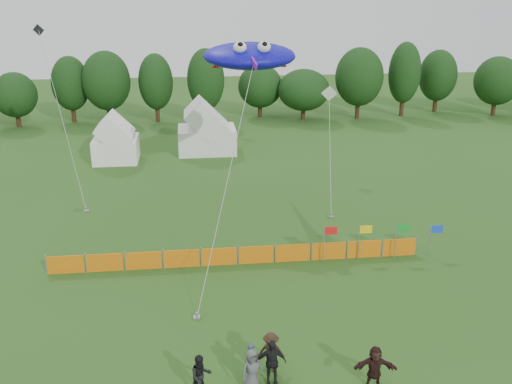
{
  "coord_description": "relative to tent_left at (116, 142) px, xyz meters",
  "views": [
    {
      "loc": [
        -2.91,
        -18.54,
        13.99
      ],
      "look_at": [
        0.0,
        6.0,
        5.2
      ],
      "focal_mm": 40.0,
      "sensor_mm": 36.0,
      "label": 1
    }
  ],
  "objects": [
    {
      "name": "tent_left",
      "position": [
        0.0,
        0.0,
        0.0
      ],
      "size": [
        3.79,
        3.79,
        3.34
      ],
      "color": "white",
      "rests_on": "ground"
    },
    {
      "name": "spectator_f",
      "position": [
        12.8,
        -31.57,
        -0.83
      ],
      "size": [
        1.64,
        0.71,
        1.71
      ],
      "primitive_type": "imported",
      "rotation": [
        0.0,
        0.0,
        -0.13
      ],
      "color": "black",
      "rests_on": "ground"
    },
    {
      "name": "spectator_d",
      "position": [
        9.05,
        -30.92,
        -0.76
      ],
      "size": [
        1.11,
        0.53,
        1.85
      ],
      "primitive_type": "imported",
      "rotation": [
        0.0,
        0.0,
        -0.07
      ],
      "color": "black",
      "rests_on": "ground"
    },
    {
      "name": "ground",
      "position": [
        9.28,
        -30.02,
        -1.69
      ],
      "size": [
        160.0,
        160.0,
        0.0
      ],
      "primitive_type": "plane",
      "color": "#234C16",
      "rests_on": "ground"
    },
    {
      "name": "stingray_kite",
      "position": [
        10.3,
        -12.03,
        8.39
      ],
      "size": [
        7.2,
        21.59,
        11.16
      ],
      "color": "#140ECE",
      "rests_on": "ground"
    },
    {
      "name": "tent_right",
      "position": [
        7.88,
        1.97,
        0.18
      ],
      "size": [
        5.22,
        4.18,
        3.69
      ],
      "color": "white",
      "rests_on": "ground"
    },
    {
      "name": "small_kite_dark",
      "position": [
        -3.01,
        -6.59,
        4.98
      ],
      "size": [
        4.43,
        9.38,
        11.61
      ],
      "color": "black",
      "rests_on": "ground"
    },
    {
      "name": "treeline",
      "position": [
        10.89,
        14.9,
        2.5
      ],
      "size": [
        104.57,
        8.78,
        8.36
      ],
      "color": "#382314",
      "rests_on": "ground"
    },
    {
      "name": "spectator_a",
      "position": [
        8.34,
        -30.58,
        -0.93
      ],
      "size": [
        0.62,
        0.47,
        1.52
      ],
      "primitive_type": "imported",
      "rotation": [
        0.0,
        0.0,
        0.2
      ],
      "color": "#314152",
      "rests_on": "ground"
    },
    {
      "name": "flag_row",
      "position": [
        16.4,
        -21.2,
        -0.34
      ],
      "size": [
        6.73,
        0.28,
        2.06
      ],
      "color": "gray",
      "rests_on": "ground"
    },
    {
      "name": "spectator_e",
      "position": [
        8.29,
        -31.16,
        -0.86
      ],
      "size": [
        0.94,
        0.78,
        1.66
      ],
      "primitive_type": "imported",
      "rotation": [
        0.0,
        0.0,
        0.36
      ],
      "color": "#4E4E53",
      "rests_on": "ground"
    },
    {
      "name": "barrier_fence",
      "position": [
        8.66,
        -20.95,
        -1.19
      ],
      "size": [
        19.9,
        0.06,
        1.0
      ],
      "color": "orange",
      "rests_on": "ground"
    },
    {
      "name": "spectator_b",
      "position": [
        6.41,
        -31.32,
        -0.84
      ],
      "size": [
        0.97,
        0.85,
        1.69
      ],
      "primitive_type": "imported",
      "rotation": [
        0.0,
        0.0,
        0.29
      ],
      "color": "black",
      "rests_on": "ground"
    },
    {
      "name": "spectator_c",
      "position": [
        9.12,
        -30.22,
        -0.84
      ],
      "size": [
        1.11,
        0.66,
        1.69
      ],
      "primitive_type": "imported",
      "rotation": [
        0.0,
        0.0,
        -0.03
      ],
      "color": "black",
      "rests_on": "ground"
    },
    {
      "name": "small_kite_white",
      "position": [
        16.71,
        -7.94,
        2.91
      ],
      "size": [
        2.74,
        10.15,
        6.99
      ],
      "color": "silver",
      "rests_on": "ground"
    }
  ]
}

